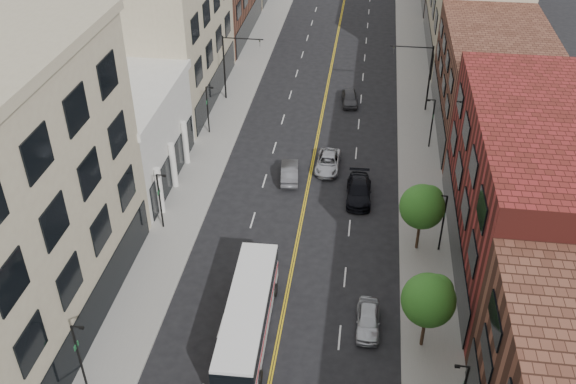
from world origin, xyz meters
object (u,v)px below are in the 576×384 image
at_px(car_lane_behind, 290,172).
at_px(car_lane_b, 328,162).
at_px(car_parked_far, 368,320).
at_px(car_lane_a, 359,191).
at_px(car_lane_c, 350,98).
at_px(city_bus, 248,315).

relative_size(car_lane_behind, car_lane_b, 0.93).
distance_m(car_parked_far, car_lane_a, 15.28).
xyz_separation_m(car_parked_far, car_lane_c, (-3.04, 33.52, 0.01)).
height_order(car_parked_far, car_lane_a, car_lane_a).
height_order(car_parked_far, car_lane_b, car_parked_far).
height_order(car_lane_a, car_lane_b, car_lane_a).
height_order(city_bus, car_lane_c, city_bus).
bearing_deg(car_lane_a, city_bus, -112.88).
bearing_deg(car_lane_a, car_lane_c, 93.75).
bearing_deg(city_bus, car_lane_b, 79.10).
height_order(car_parked_far, car_lane_c, car_lane_c).
bearing_deg(car_lane_behind, car_lane_b, -152.75).
bearing_deg(car_parked_far, city_bus, -167.87).
xyz_separation_m(car_lane_behind, car_lane_b, (3.30, 2.24, -0.06)).
bearing_deg(car_lane_c, city_bus, -103.78).
height_order(city_bus, car_lane_behind, city_bus).
bearing_deg(city_bus, car_lane_behind, 87.78).
relative_size(city_bus, car_lane_c, 2.88).
bearing_deg(car_parked_far, car_lane_behind, 113.41).
bearing_deg(city_bus, car_parked_far, 10.59).
distance_m(car_lane_behind, car_lane_a, 6.72).
xyz_separation_m(city_bus, car_lane_a, (6.53, 16.92, -1.00)).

